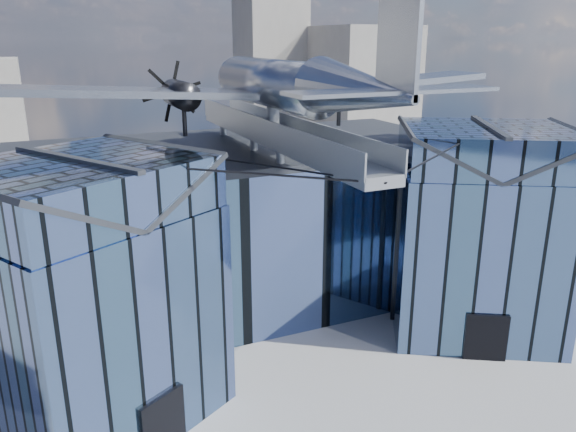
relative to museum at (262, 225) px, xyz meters
name	(u,v)px	position (x,y,z in m)	size (l,w,h in m)	color
ground_plane	(303,352)	(0.00, -5.82, -5.54)	(120.00, 120.00, 0.00)	gray
museum	(262,225)	(0.00, 0.00, 0.00)	(32.88, 24.50, 17.60)	#445F8B
bg_towers	(145,90)	(1.45, 44.67, 4.47)	(77.00, 24.50, 26.00)	gray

